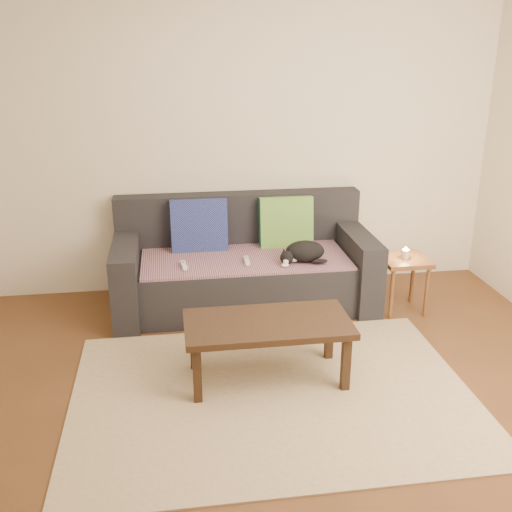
# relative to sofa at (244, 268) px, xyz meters

# --- Properties ---
(ground) EXTENTS (4.50, 4.50, 0.00)m
(ground) POSITION_rel_sofa_xyz_m (0.00, -1.57, -0.31)
(ground) COLOR brown
(ground) RESTS_ON ground
(back_wall) EXTENTS (4.50, 0.04, 2.60)m
(back_wall) POSITION_rel_sofa_xyz_m (0.00, 0.43, 0.99)
(back_wall) COLOR beige
(back_wall) RESTS_ON ground
(sofa) EXTENTS (2.10, 0.94, 0.87)m
(sofa) POSITION_rel_sofa_xyz_m (0.00, 0.00, 0.00)
(sofa) COLOR #232328
(sofa) RESTS_ON ground
(throw_blanket) EXTENTS (1.66, 0.74, 0.02)m
(throw_blanket) POSITION_rel_sofa_xyz_m (0.00, -0.09, 0.12)
(throw_blanket) COLOR #47294E
(throw_blanket) RESTS_ON sofa
(cushion_navy) EXTENTS (0.47, 0.18, 0.48)m
(cushion_navy) POSITION_rel_sofa_xyz_m (-0.35, 0.17, 0.32)
(cushion_navy) COLOR #131C52
(cushion_navy) RESTS_ON throw_blanket
(cushion_green) EXTENTS (0.45, 0.17, 0.46)m
(cushion_green) POSITION_rel_sofa_xyz_m (0.39, 0.17, 0.32)
(cushion_green) COLOR #0E5C46
(cushion_green) RESTS_ON throw_blanket
(cat) EXTENTS (0.40, 0.30, 0.16)m
(cat) POSITION_rel_sofa_xyz_m (0.45, -0.25, 0.21)
(cat) COLOR black
(cat) RESTS_ON throw_blanket
(wii_remote_a) EXTENTS (0.05, 0.15, 0.03)m
(wii_remote_a) POSITION_rel_sofa_xyz_m (-0.50, -0.24, 0.15)
(wii_remote_a) COLOR white
(wii_remote_a) RESTS_ON throw_blanket
(wii_remote_b) EXTENTS (0.04, 0.15, 0.03)m
(wii_remote_b) POSITION_rel_sofa_xyz_m (-0.00, -0.21, 0.15)
(wii_remote_b) COLOR white
(wii_remote_b) RESTS_ON throw_blanket
(side_table) EXTENTS (0.36, 0.36, 0.46)m
(side_table) POSITION_rel_sofa_xyz_m (1.26, -0.34, 0.07)
(side_table) COLOR brown
(side_table) RESTS_ON ground
(candle) EXTENTS (0.06, 0.06, 0.09)m
(candle) POSITION_rel_sofa_xyz_m (1.26, -0.34, 0.18)
(candle) COLOR beige
(candle) RESTS_ON side_table
(rug) EXTENTS (2.50, 1.80, 0.01)m
(rug) POSITION_rel_sofa_xyz_m (0.00, -1.42, -0.30)
(rug) COLOR tan
(rug) RESTS_ON ground
(coffee_table) EXTENTS (1.06, 0.53, 0.42)m
(coffee_table) POSITION_rel_sofa_xyz_m (-0.00, -1.23, 0.06)
(coffee_table) COLOR #2F2012
(coffee_table) RESTS_ON rug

